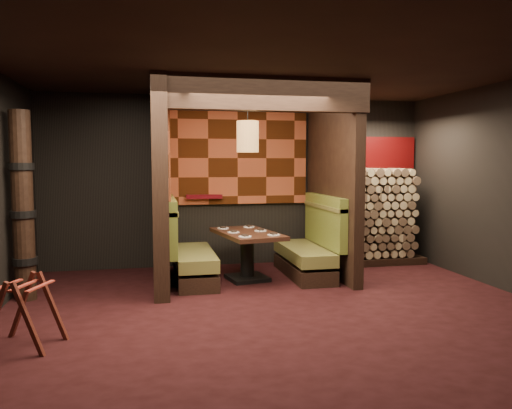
% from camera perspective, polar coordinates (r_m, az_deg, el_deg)
% --- Properties ---
extents(floor, '(6.50, 5.50, 0.02)m').
position_cam_1_polar(floor, '(6.08, 2.59, -12.01)').
color(floor, black).
rests_on(floor, ground).
extents(ceiling, '(6.50, 5.50, 0.02)m').
position_cam_1_polar(ceiling, '(5.92, 2.70, 15.63)').
color(ceiling, black).
rests_on(ceiling, ground).
extents(wall_back, '(6.50, 0.02, 2.85)m').
position_cam_1_polar(wall_back, '(8.52, -2.03, 2.66)').
color(wall_back, black).
rests_on(wall_back, ground).
extents(wall_front, '(6.50, 0.02, 2.85)m').
position_cam_1_polar(wall_front, '(3.24, 15.00, -1.15)').
color(wall_front, black).
rests_on(wall_front, ground).
extents(partition_left, '(0.20, 2.20, 2.85)m').
position_cam_1_polar(partition_left, '(7.29, -11.03, 2.20)').
color(partition_left, black).
rests_on(partition_left, floor).
extents(partition_right, '(0.15, 2.10, 2.85)m').
position_cam_1_polar(partition_right, '(7.84, 8.74, 2.41)').
color(partition_right, black).
rests_on(partition_right, floor).
extents(header_beam, '(2.85, 0.18, 0.44)m').
position_cam_1_polar(header_beam, '(6.55, 0.89, 12.56)').
color(header_beam, black).
rests_on(header_beam, partition_left).
extents(tapa_back_panel, '(2.40, 0.06, 1.55)m').
position_cam_1_polar(tapa_back_panel, '(8.46, -2.15, 5.32)').
color(tapa_back_panel, '#AE4C2C').
rests_on(tapa_back_panel, wall_back).
extents(tapa_side_panel, '(0.04, 1.85, 1.45)m').
position_cam_1_polar(tapa_side_panel, '(7.46, -10.18, 5.54)').
color(tapa_side_panel, '#AE4C2C').
rests_on(tapa_side_panel, partition_left).
extents(lacquer_shelf, '(0.60, 0.12, 0.07)m').
position_cam_1_polar(lacquer_shelf, '(8.34, -5.96, 0.91)').
color(lacquer_shelf, '#590B12').
rests_on(lacquer_shelf, wall_back).
extents(booth_bench_left, '(0.68, 1.60, 1.14)m').
position_cam_1_polar(booth_bench_left, '(7.42, -7.89, -5.68)').
color(booth_bench_left, black).
rests_on(booth_bench_left, floor).
extents(booth_bench_right, '(0.68, 1.60, 1.14)m').
position_cam_1_polar(booth_bench_right, '(7.78, 6.22, -5.17)').
color(booth_bench_right, black).
rests_on(booth_bench_right, floor).
extents(dining_table, '(0.98, 1.48, 0.72)m').
position_cam_1_polar(dining_table, '(7.43, -1.02, -4.93)').
color(dining_table, black).
rests_on(dining_table, floor).
extents(place_settings, '(0.78, 1.18, 0.03)m').
position_cam_1_polar(place_settings, '(7.39, -1.02, -3.06)').
color(place_settings, white).
rests_on(place_settings, dining_table).
extents(pendant_lamp, '(0.32, 0.32, 0.96)m').
position_cam_1_polar(pendant_lamp, '(7.28, -0.96, 7.76)').
color(pendant_lamp, '#A3733D').
rests_on(pendant_lamp, ceiling).
extents(luggage_rack, '(0.78, 0.66, 0.72)m').
position_cam_1_polar(luggage_rack, '(5.32, -24.93, -10.79)').
color(luggage_rack, '#40160F').
rests_on(luggage_rack, floor).
extents(totem_column, '(0.31, 0.31, 2.40)m').
position_cam_1_polar(totem_column, '(6.94, -25.10, -0.28)').
color(totem_column, black).
rests_on(totem_column, floor).
extents(firewood_stack, '(1.73, 0.70, 1.64)m').
position_cam_1_polar(firewood_stack, '(8.86, 13.17, -1.31)').
color(firewood_stack, black).
rests_on(firewood_stack, floor).
extents(mosaic_header, '(1.83, 0.10, 0.56)m').
position_cam_1_polar(mosaic_header, '(9.12, 12.42, 5.80)').
color(mosaic_header, maroon).
rests_on(mosaic_header, wall_back).
extents(bay_front_post, '(0.08, 0.08, 2.85)m').
position_cam_1_polar(bay_front_post, '(8.11, 8.68, 2.50)').
color(bay_front_post, black).
rests_on(bay_front_post, floor).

